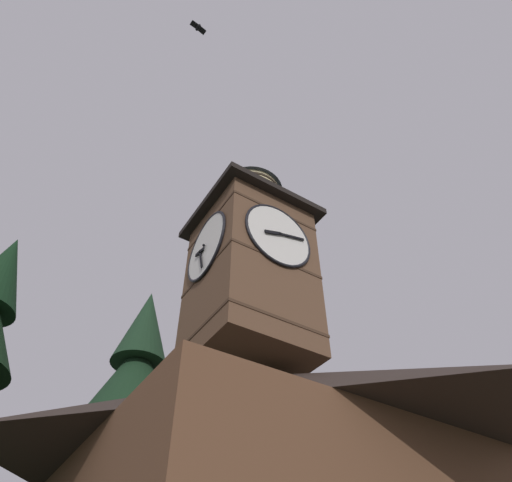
{
  "coord_description": "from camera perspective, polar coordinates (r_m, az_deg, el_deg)",
  "views": [
    {
      "loc": [
        6.04,
        9.4,
        1.64
      ],
      "look_at": [
        -0.73,
        -1.24,
        13.72
      ],
      "focal_mm": 33.01,
      "sensor_mm": 36.0,
      "label": 1
    }
  ],
  "objects": [
    {
      "name": "clock_tower",
      "position": [
        16.76,
        -0.72,
        -2.74
      ],
      "size": [
        4.16,
        4.16,
        9.32
      ],
      "color": "brown",
      "rests_on": "building_main"
    },
    {
      "name": "flying_bird_high",
      "position": [
        20.27,
        -7.03,
        24.29
      ],
      "size": [
        0.67,
        0.32,
        0.17
      ],
      "color": "black"
    }
  ]
}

